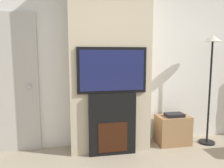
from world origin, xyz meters
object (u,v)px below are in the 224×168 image
Objects in this scene: floor_lamp at (211,64)px; media_stand at (173,129)px; television at (112,70)px; fireplace at (112,124)px.

media_stand is at bearing 171.74° from floor_lamp.
television reaches higher than media_stand.
television is at bearing -176.92° from floor_lamp.
television is 1.44m from media_stand.
fireplace is 1.82m from floor_lamp.
floor_lamp is at bearing 3.08° from television.
television is 1.90× the size of media_stand.
media_stand is (-0.57, 0.08, -1.06)m from floor_lamp.
media_stand is at bearing 9.23° from television.
fireplace is at bearing -170.88° from media_stand.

